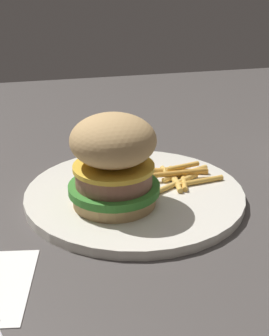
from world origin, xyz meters
The scene contains 4 objects.
ground_plane centered at (0.00, 0.00, 0.00)m, with size 1.60×1.60×0.00m, color #47423F.
plate centered at (0.03, 0.01, 0.01)m, with size 0.28×0.28×0.01m, color silver.
sandwich centered at (0.00, 0.04, 0.07)m, with size 0.11×0.11×0.11m.
fries_pile centered at (0.04, -0.06, 0.02)m, with size 0.08×0.10×0.01m.
Camera 1 is at (-0.45, 0.15, 0.26)m, focal length 46.04 mm.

